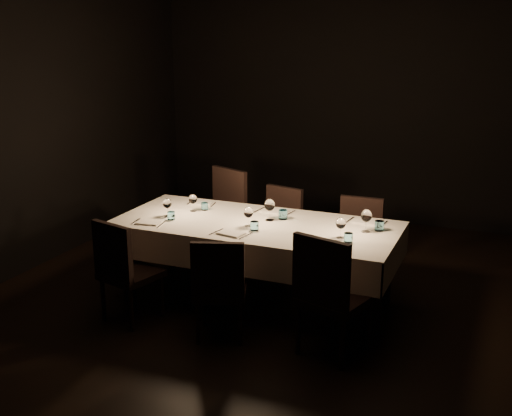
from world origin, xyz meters
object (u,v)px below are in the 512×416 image
at_px(chair_far_left, 221,213).
at_px(chair_near_left, 123,267).
at_px(chair_near_center, 219,284).
at_px(dining_table, 256,231).
at_px(chair_far_right, 358,238).
at_px(chair_near_right, 329,291).
at_px(chair_far_center, 279,225).

bearing_deg(chair_far_left, chair_near_left, -73.02).
height_order(chair_near_left, chair_near_center, chair_near_left).
xyz_separation_m(dining_table, chair_far_right, (0.76, 0.75, -0.20)).
relative_size(chair_near_left, chair_near_right, 0.92).
relative_size(chair_near_center, chair_far_left, 0.86).
bearing_deg(chair_far_center, chair_far_right, 6.06).
bearing_deg(chair_far_right, dining_table, -136.97).
height_order(dining_table, chair_far_center, chair_far_center).
bearing_deg(dining_table, chair_far_center, 96.22).
bearing_deg(chair_far_left, dining_table, -26.59).
distance_m(chair_far_left, chair_far_right, 1.51).
distance_m(chair_far_center, chair_far_right, 0.86).
bearing_deg(chair_far_center, chair_near_right, -45.59).
xyz_separation_m(chair_near_left, chair_near_right, (1.77, 0.08, 0.04)).
xyz_separation_m(chair_far_center, chair_far_right, (0.85, -0.09, -0.00)).
bearing_deg(chair_far_right, chair_near_right, -86.35).
bearing_deg(chair_far_left, chair_near_center, -43.39).
distance_m(chair_near_left, chair_near_right, 1.77).
relative_size(dining_table, chair_far_center, 2.90).
bearing_deg(chair_near_left, chair_far_right, -121.71).
xyz_separation_m(chair_far_left, chair_far_right, (1.50, -0.08, -0.06)).
height_order(dining_table, chair_far_right, chair_far_right).
relative_size(chair_near_right, chair_far_center, 1.14).
bearing_deg(dining_table, chair_near_center, -88.88).
bearing_deg(dining_table, chair_near_right, -39.15).
bearing_deg(chair_near_center, dining_table, -108.04).
bearing_deg(chair_far_left, chair_far_right, 18.49).
xyz_separation_m(dining_table, chair_near_right, (0.89, -0.73, -0.14)).
distance_m(chair_near_right, chair_far_center, 1.85).
bearing_deg(chair_near_left, dining_table, -122.60).
bearing_deg(chair_near_center, chair_far_right, -134.89).
distance_m(chair_near_center, chair_far_left, 1.80).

